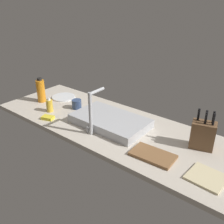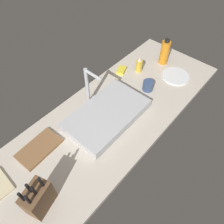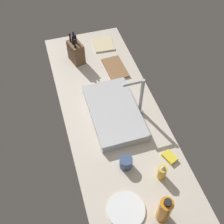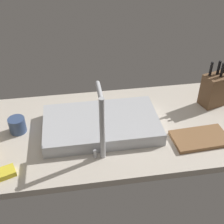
# 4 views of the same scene
# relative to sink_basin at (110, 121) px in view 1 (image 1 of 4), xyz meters

# --- Properties ---
(countertop_slab) EXTENTS (1.97, 0.68, 0.04)m
(countertop_slab) POSITION_rel_sink_basin_xyz_m (-0.01, -0.01, -0.05)
(countertop_slab) COLOR beige
(countertop_slab) RESTS_ON ground
(sink_basin) EXTENTS (0.56, 0.33, 0.06)m
(sink_basin) POSITION_rel_sink_basin_xyz_m (0.00, 0.00, 0.00)
(sink_basin) COLOR #B7BABF
(sink_basin) RESTS_ON countertop_slab
(faucet) EXTENTS (0.06, 0.15, 0.31)m
(faucet) POSITION_rel_sink_basin_xyz_m (0.02, 0.17, 0.15)
(faucet) COLOR #B7BABF
(faucet) RESTS_ON countertop_slab
(knife_block) EXTENTS (0.16, 0.13, 0.25)m
(knife_block) POSITION_rel_sink_basin_xyz_m (-0.64, -0.13, 0.06)
(knife_block) COLOR brown
(knife_block) RESTS_ON countertop_slab
(cutting_board) EXTENTS (0.27, 0.16, 0.02)m
(cutting_board) POSITION_rel_sink_basin_xyz_m (-0.45, 0.15, -0.02)
(cutting_board) COLOR brown
(cutting_board) RESTS_ON countertop_slab
(soap_bottle) EXTENTS (0.05, 0.05, 0.13)m
(soap_bottle) POSITION_rel_sink_basin_xyz_m (0.53, 0.13, 0.02)
(soap_bottle) COLOR gold
(soap_bottle) RESTS_ON countertop_slab
(water_bottle) EXTENTS (0.07, 0.07, 0.22)m
(water_bottle) POSITION_rel_sink_basin_xyz_m (0.75, 0.04, 0.07)
(water_bottle) COLOR orange
(water_bottle) RESTS_ON countertop_slab
(dinner_plate) EXTENTS (0.21, 0.21, 0.01)m
(dinner_plate) POSITION_rel_sink_basin_xyz_m (0.67, -0.13, -0.03)
(dinner_plate) COLOR white
(dinner_plate) RESTS_ON countertop_slab
(dish_towel) EXTENTS (0.20, 0.18, 0.01)m
(dish_towel) POSITION_rel_sink_basin_xyz_m (-0.77, 0.14, -0.03)
(dish_towel) COLOR beige
(dish_towel) RESTS_ON countertop_slab
(coffee_mug) EXTENTS (0.08, 0.08, 0.08)m
(coffee_mug) POSITION_rel_sink_basin_xyz_m (0.40, -0.05, 0.01)
(coffee_mug) COLOR #384C75
(coffee_mug) RESTS_ON countertop_slab
(dish_sponge) EXTENTS (0.11, 0.09, 0.02)m
(dish_sponge) POSITION_rel_sink_basin_xyz_m (0.43, 0.23, -0.02)
(dish_sponge) COLOR yellow
(dish_sponge) RESTS_ON countertop_slab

